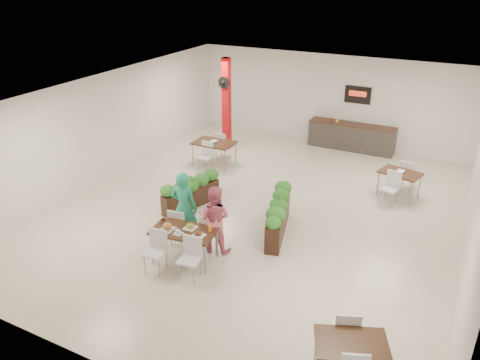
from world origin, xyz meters
The scene contains 12 objects.
ground centered at (0.00, 0.00, 0.00)m, with size 12.00×12.00×0.00m, color beige.
room_shell centered at (0.00, 0.00, 2.01)m, with size 10.10×12.10×3.22m.
red_column centered at (-3.00, 3.79, 1.64)m, with size 0.40×0.41×3.20m.
service_counter centered at (1.00, 5.65, 0.49)m, with size 3.00×0.64×2.20m.
main_table centered at (-0.54, -2.80, 0.64)m, with size 1.49×1.76×0.92m.
diner_man centered at (-0.93, -2.15, 0.89)m, with size 0.65×0.43×1.79m, color #249D72.
diner_woman centered at (-0.13, -2.15, 0.80)m, with size 0.78×0.61×1.60m, color #DE6383.
planter_left centered at (-1.74, -0.62, 0.50)m, with size 0.90×1.78×0.97m.
planter_right centered at (0.88, -0.82, 0.52)m, with size 0.85×2.08×1.12m.
side_table_a centered at (-2.67, 2.30, 0.64)m, with size 1.32×1.62×0.92m.
side_table_b centered at (3.16, 2.54, 0.62)m, with size 1.23×1.67×0.92m.
side_table_c centered at (3.59, -4.46, 0.62)m, with size 1.31×1.66×0.92m.
Camera 1 is at (4.51, -10.08, 6.01)m, focal length 35.00 mm.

